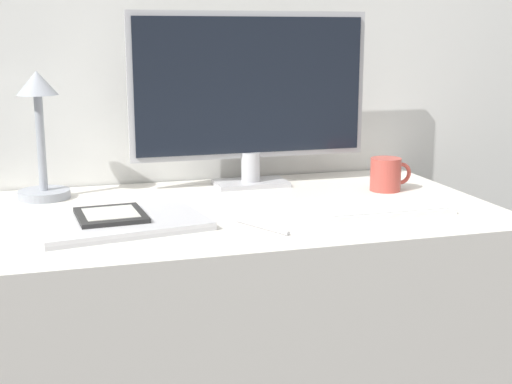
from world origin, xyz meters
name	(u,v)px	position (x,y,z in m)	size (l,w,h in m)	color
wall_back	(207,12)	(0.00, 0.58, 1.20)	(3.60, 0.05, 2.40)	silver
desk	(245,361)	(0.00, 0.21, 0.38)	(1.13, 0.67, 0.76)	silver
monitor	(250,93)	(0.08, 0.44, 1.00)	(0.62, 0.11, 0.44)	#B7B7BC
keyboard	(382,210)	(0.28, 0.08, 0.76)	(0.30, 0.12, 0.01)	silver
laptop	(120,223)	(-0.29, 0.12, 0.77)	(0.37, 0.27, 0.02)	#BCBCC1
ereader	(111,215)	(-0.30, 0.14, 0.78)	(0.15, 0.16, 0.01)	black
desk_lamp	(40,127)	(-0.44, 0.43, 0.93)	(0.12, 0.12, 0.30)	#999EA8
coffee_mug	(386,174)	(0.39, 0.28, 0.80)	(0.11, 0.08, 0.08)	#B7473D
pen	(262,226)	(-0.01, 0.03, 0.76)	(0.08, 0.14, 0.01)	silver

